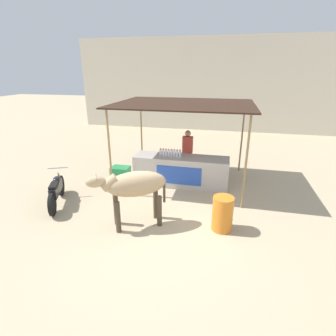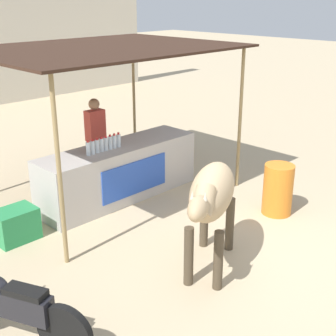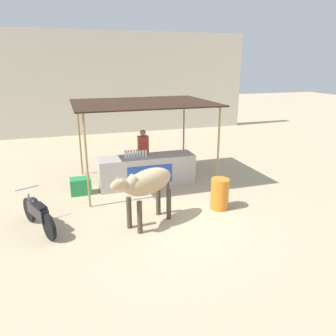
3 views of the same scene
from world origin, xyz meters
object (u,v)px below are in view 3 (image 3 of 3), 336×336
(vendor_behind_counter, at_px, (143,153))
(water_barrel, at_px, (220,194))
(cow, at_px, (147,184))
(motorcycle_parked, at_px, (38,212))
(cooler_box, at_px, (81,186))
(stall_counter, at_px, (147,171))

(vendor_behind_counter, relative_size, water_barrel, 1.97)
(cow, height_order, motorcycle_parked, cow)
(cooler_box, height_order, water_barrel, water_barrel)
(stall_counter, relative_size, cow, 1.70)
(water_barrel, relative_size, motorcycle_parked, 0.50)
(vendor_behind_counter, bearing_deg, cow, -102.33)
(vendor_behind_counter, relative_size, cooler_box, 2.75)
(vendor_behind_counter, bearing_deg, motorcycle_parked, -138.88)
(stall_counter, height_order, cow, cow)
(vendor_behind_counter, xyz_separation_m, cow, (-0.73, -3.34, 0.18))
(cooler_box, distance_m, motorcycle_parked, 2.24)
(cooler_box, xyz_separation_m, cow, (1.41, -2.49, 0.79))
(stall_counter, bearing_deg, cooler_box, -177.30)
(cooler_box, height_order, cow, cow)
(vendor_behind_counter, distance_m, motorcycle_parked, 4.29)
(vendor_behind_counter, distance_m, cow, 3.43)
(water_barrel, bearing_deg, cooler_box, 147.27)
(water_barrel, bearing_deg, cow, -172.36)
(vendor_behind_counter, distance_m, water_barrel, 3.37)
(cow, bearing_deg, stall_counter, 75.93)
(vendor_behind_counter, relative_size, motorcycle_parked, 0.98)
(water_barrel, bearing_deg, motorcycle_parked, 176.72)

